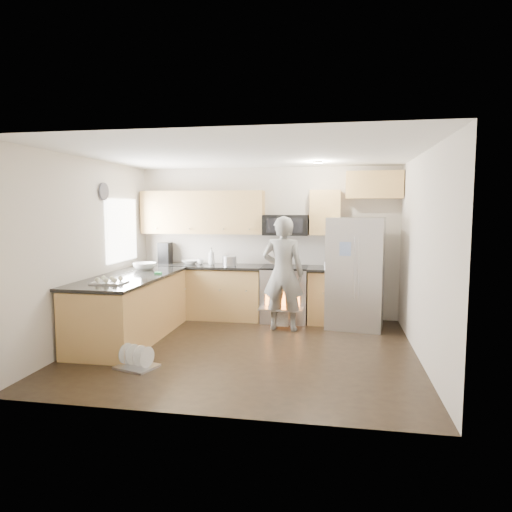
% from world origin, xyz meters
% --- Properties ---
extents(ground, '(4.50, 4.50, 0.00)m').
position_xyz_m(ground, '(0.00, 0.00, 0.00)').
color(ground, black).
rests_on(ground, ground).
extents(room_shell, '(4.54, 4.04, 2.62)m').
position_xyz_m(room_shell, '(-0.04, 0.02, 1.67)').
color(room_shell, beige).
rests_on(room_shell, ground).
extents(back_cabinet_run, '(4.45, 0.64, 2.50)m').
position_xyz_m(back_cabinet_run, '(-0.59, 1.75, 0.96)').
color(back_cabinet_run, tan).
rests_on(back_cabinet_run, ground).
extents(peninsula, '(0.96, 2.36, 1.04)m').
position_xyz_m(peninsula, '(-1.75, 0.25, 0.46)').
color(peninsula, tan).
rests_on(peninsula, ground).
extents(stove_range, '(0.76, 0.97, 1.79)m').
position_xyz_m(stove_range, '(0.35, 1.69, 0.68)').
color(stove_range, '#B7B7BC').
rests_on(stove_range, ground).
extents(refrigerator, '(0.95, 0.79, 1.76)m').
position_xyz_m(refrigerator, '(1.50, 1.45, 0.88)').
color(refrigerator, '#B7B7BC').
rests_on(refrigerator, ground).
extents(person, '(0.68, 0.48, 1.79)m').
position_xyz_m(person, '(0.39, 1.11, 0.89)').
color(person, gray).
rests_on(person, ground).
extents(dish_rack, '(0.54, 0.48, 0.28)m').
position_xyz_m(dish_rack, '(-1.14, -0.91, 0.07)').
color(dish_rack, '#B7B7BC').
rests_on(dish_rack, ground).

